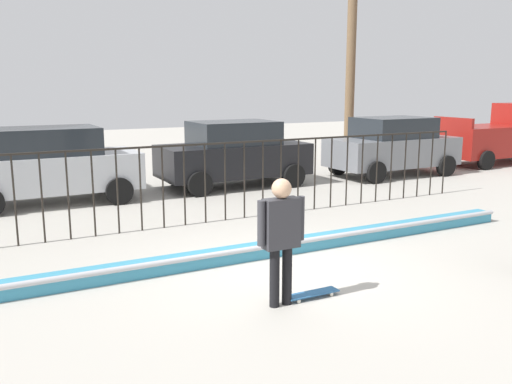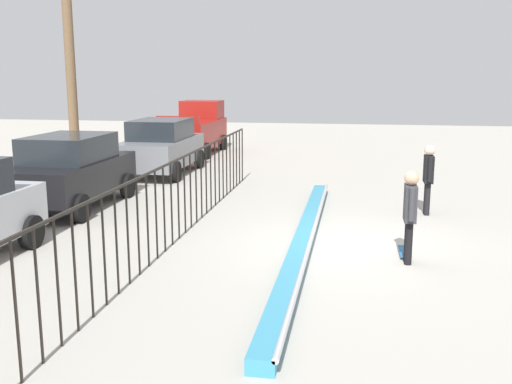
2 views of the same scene
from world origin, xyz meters
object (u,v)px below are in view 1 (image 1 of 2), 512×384
object	(u,v)px
skateboarder	(281,230)
parked_car_black	(234,153)
pickup_truck	(500,136)
skateboard	(312,294)
parked_car_silver	(50,165)
parked_car_gray	(393,146)

from	to	relation	value
skateboarder	parked_car_black	size ratio (longest dim) A/B	0.40
parked_car_black	pickup_truck	distance (m)	11.03
skateboard	skateboarder	bearing A→B (deg)	-178.40
parked_car_silver	pickup_truck	world-z (taller)	pickup_truck
parked_car_gray	parked_car_black	bearing A→B (deg)	169.62
skateboard	parked_car_black	xyz separation A→B (m)	(2.75, 8.28, 0.91)
parked_car_black	parked_car_silver	bearing A→B (deg)	-179.65
skateboarder	skateboard	distance (m)	1.11
skateboarder	parked_car_gray	bearing A→B (deg)	20.48
parked_car_gray	pickup_truck	bearing A→B (deg)	-0.39
pickup_truck	parked_car_gray	bearing A→B (deg)	-170.80
parked_car_silver	parked_car_gray	bearing A→B (deg)	-4.91
skateboard	parked_car_silver	world-z (taller)	parked_car_silver
skateboard	pickup_truck	bearing A→B (deg)	29.60
parked_car_black	parked_car_gray	bearing A→B (deg)	-6.02
parked_car_silver	skateboard	bearing A→B (deg)	-75.94
parked_car_silver	parked_car_gray	xyz separation A→B (m)	(10.50, -0.63, 0.00)
skateboard	parked_car_silver	distance (m)	8.66
skateboarder	parked_car_silver	bearing A→B (deg)	81.20
skateboarder	parked_car_gray	xyz separation A→B (m)	(8.72, 7.68, -0.07)
skateboard	parked_car_black	world-z (taller)	parked_car_black
parked_car_gray	skateboarder	bearing A→B (deg)	-142.51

